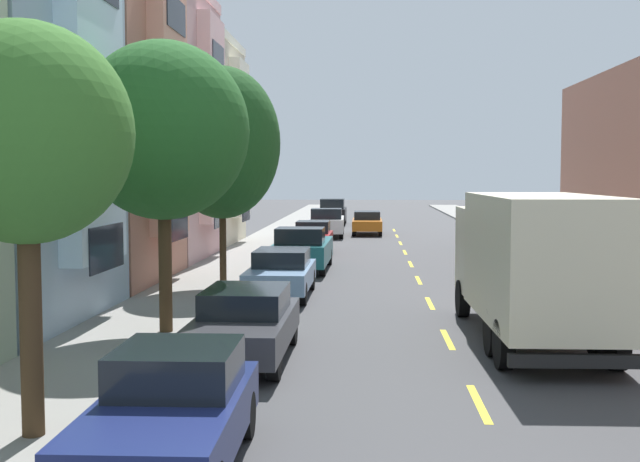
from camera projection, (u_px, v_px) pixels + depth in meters
ground_plane at (407, 257)px, 35.73m from camera, size 160.00×160.00×0.00m
sidewalk_left at (245, 259)px, 34.15m from camera, size 3.20×120.00×0.14m
sidewalk_right at (578, 261)px, 33.31m from camera, size 3.20×120.00×0.14m
lane_centerline_dashes at (414, 271)px, 30.25m from camera, size 0.14×47.20×0.01m
townhouse_third_terracotta at (8, 113)px, 26.56m from camera, size 11.25×7.19×11.94m
townhouse_fourth_rose at (77, 131)px, 33.95m from camera, size 12.03×7.19×11.57m
townhouse_fifth_cream at (134, 147)px, 41.32m from camera, size 11.51×7.19×10.71m
street_tree_nearest at (26, 135)px, 10.55m from camera, size 2.87×2.87×5.63m
street_tree_second at (163, 131)px, 17.68m from camera, size 3.86×3.86×6.57m
street_tree_third at (222, 143)px, 24.85m from camera, size 3.69×3.69×6.98m
delivery_box_truck at (532, 258)px, 17.35m from camera, size 2.54×7.74×3.29m
parked_pickup_teal at (303, 249)px, 30.47m from camera, size 2.09×5.33×1.73m
parked_sedan_sky at (281, 272)px, 24.01m from camera, size 1.83×4.51×1.43m
parked_sedan_charcoal at (245, 323)px, 15.80m from camera, size 1.83×4.51×1.43m
parked_hatchback_navy at (171, 411)px, 9.89m from camera, size 1.80×4.03×1.50m
parked_suv_black at (333, 211)px, 58.41m from camera, size 1.95×4.80×1.93m
parked_hatchback_forest at (496, 235)px, 38.55m from camera, size 1.82×4.03×1.50m
parked_hatchback_red at (313, 237)px, 37.27m from camera, size 1.79×4.02×1.50m
parked_pickup_white at (327, 223)px, 47.09m from camera, size 2.11×5.34×1.73m
parked_hatchback_champagne at (526, 251)px, 30.42m from camera, size 1.83×4.04×1.50m
moving_orange_sedan at (367, 222)px, 48.98m from camera, size 1.80×4.50×1.43m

